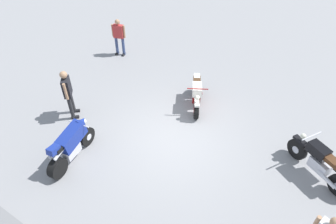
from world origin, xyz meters
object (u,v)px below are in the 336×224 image
object	(u,v)px
motorcycle_black_cruiser	(320,162)
person_in_black_shirt	(68,91)
motorcycle_cream_vintage	(197,94)
motorcycle_blue_sportbike	(71,144)
person_in_red_shirt	(119,35)

from	to	relation	value
motorcycle_black_cruiser	person_in_black_shirt	xyz separation A→B (m)	(7.64, 1.72, 0.51)
motorcycle_cream_vintage	motorcycle_blue_sportbike	bearing A→B (deg)	-52.01
motorcycle_cream_vintage	motorcycle_black_cruiser	size ratio (longest dim) A/B	0.97
motorcycle_cream_vintage	motorcycle_black_cruiser	bearing A→B (deg)	47.96
person_in_red_shirt	motorcycle_cream_vintage	bearing A→B (deg)	56.31
motorcycle_black_cruiser	person_in_black_shirt	world-z (taller)	person_in_black_shirt
motorcycle_blue_sportbike	motorcycle_black_cruiser	bearing A→B (deg)	-71.62
motorcycle_cream_vintage	person_in_black_shirt	distance (m)	4.38
motorcycle_black_cruiser	person_in_black_shirt	distance (m)	7.85
motorcycle_cream_vintage	motorcycle_blue_sportbike	size ratio (longest dim) A/B	0.92
person_in_black_shirt	motorcycle_black_cruiser	bearing A→B (deg)	-28.49
motorcycle_blue_sportbike	person_in_red_shirt	bearing A→B (deg)	18.49
motorcycle_black_cruiser	person_in_red_shirt	world-z (taller)	person_in_red_shirt
motorcycle_blue_sportbike	person_in_black_shirt	bearing A→B (deg)	38.40
motorcycle_cream_vintage	motorcycle_black_cruiser	distance (m)	4.43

